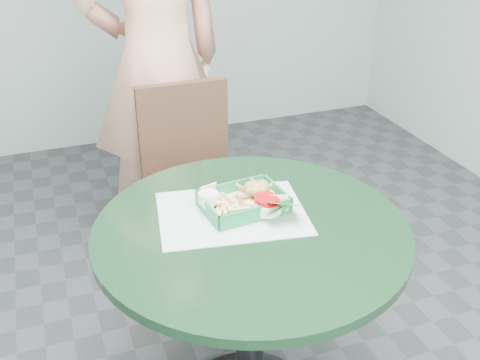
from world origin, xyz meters
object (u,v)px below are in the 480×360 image
object	(u,v)px
dining_chair	(191,179)
crab_sandwich	(257,198)
cafe_table	(250,277)
food_basket	(243,210)
diner_person	(154,8)
sauce_ramekin	(209,201)

from	to	relation	value
dining_chair	crab_sandwich	world-z (taller)	dining_chair
cafe_table	dining_chair	xyz separation A→B (m)	(0.03, 0.78, -0.05)
crab_sandwich	food_basket	bearing A→B (deg)	-177.29
dining_chair	food_basket	distance (m)	0.72
diner_person	crab_sandwich	world-z (taller)	diner_person
crab_sandwich	sauce_ramekin	world-z (taller)	crab_sandwich
cafe_table	sauce_ramekin	xyz separation A→B (m)	(-0.09, 0.13, 0.22)
sauce_ramekin	diner_person	bearing A→B (deg)	85.51
cafe_table	crab_sandwich	world-z (taller)	crab_sandwich
diner_person	crab_sandwich	size ratio (longest dim) A/B	19.99
crab_sandwich	sauce_ramekin	distance (m)	0.15
cafe_table	food_basket	xyz separation A→B (m)	(0.01, 0.10, 0.19)
dining_chair	crab_sandwich	size ratio (longest dim) A/B	7.88
dining_chair	food_basket	size ratio (longest dim) A/B	3.80
cafe_table	sauce_ramekin	bearing A→B (deg)	124.84
sauce_ramekin	cafe_table	bearing A→B (deg)	-55.16
cafe_table	food_basket	size ratio (longest dim) A/B	3.80
diner_person	sauce_ramekin	world-z (taller)	diner_person
cafe_table	dining_chair	distance (m)	0.78
diner_person	food_basket	xyz separation A→B (m)	(0.02, -1.04, -0.41)
cafe_table	dining_chair	world-z (taller)	dining_chair
dining_chair	diner_person	xyz separation A→B (m)	(-0.04, 0.36, 0.65)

